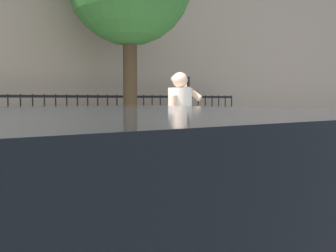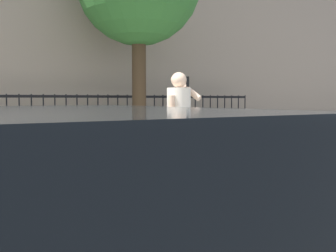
{
  "view_description": "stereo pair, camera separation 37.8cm",
  "coord_description": "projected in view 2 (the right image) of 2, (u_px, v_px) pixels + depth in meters",
  "views": [
    {
      "loc": [
        -2.49,
        -3.03,
        1.48
      ],
      "look_at": [
        0.97,
        1.96,
        1.09
      ],
      "focal_mm": 43.65,
      "sensor_mm": 36.0,
      "label": 1
    },
    {
      "loc": [
        -2.17,
        -3.24,
        1.48
      ],
      "look_at": [
        0.97,
        1.96,
        1.09
      ],
      "focal_mm": 43.65,
      "sensor_mm": 36.0,
      "label": 2
    }
  ],
  "objects": [
    {
      "name": "sidewalk",
      "position": [
        102.0,
        197.0,
        5.86
      ],
      "size": [
        28.0,
        4.4,
        0.15
      ],
      "primitive_type": "cube",
      "color": "gray",
      "rests_on": "ground"
    },
    {
      "name": "iron_fence",
      "position": [
        38.0,
        120.0,
        8.96
      ],
      "size": [
        12.03,
        0.04,
        1.6
      ],
      "color": "black",
      "rests_on": "ground"
    },
    {
      "name": "ground_plane",
      "position": [
        187.0,
        251.0,
        3.98
      ],
      "size": [
        60.0,
        60.0,
        0.0
      ],
      "primitive_type": "plane",
      "color": "#28282B"
    },
    {
      "name": "street_bench",
      "position": [
        226.0,
        138.0,
        8.89
      ],
      "size": [
        1.6,
        0.45,
        0.95
      ],
      "color": "brown",
      "rests_on": "sidewalk"
    },
    {
      "name": "pedestrian_on_phone",
      "position": [
        178.0,
        123.0,
        5.8
      ],
      "size": [
        0.72,
        0.58,
        1.72
      ],
      "color": "beige",
      "rests_on": "sidewalk"
    }
  ]
}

